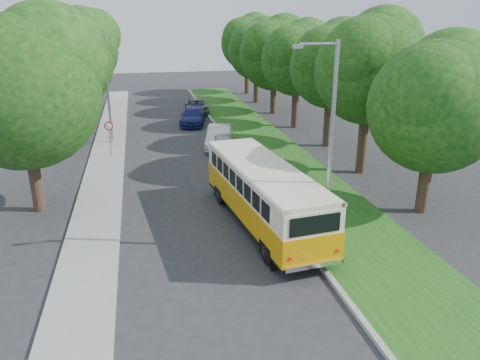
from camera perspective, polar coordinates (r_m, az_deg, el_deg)
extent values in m
plane|color=#2A2A2D|center=(20.28, -3.89, -6.23)|extent=(120.00, 120.00, 0.00)
cube|color=gray|center=(25.44, 2.45, -0.55)|extent=(0.20, 70.00, 0.15)
cube|color=#174B14|center=(26.11, 7.45, -0.19)|extent=(4.50, 70.00, 0.13)
cube|color=gray|center=(24.79, -16.70, -1.97)|extent=(2.20, 70.00, 0.12)
cylinder|color=#332319|center=(23.22, 21.62, 0.24)|extent=(0.56, 0.56, 3.35)
sphere|color=#0C360E|center=(22.43, 22.66, 8.17)|extent=(5.85, 5.85, 5.85)
sphere|color=#0C360E|center=(23.32, 24.34, 11.26)|extent=(4.38, 4.38, 4.38)
sphere|color=#0C360E|center=(21.23, 22.04, 9.70)|extent=(4.09, 4.09, 4.09)
cylinder|color=#332319|center=(27.95, 14.76, 5.07)|extent=(0.56, 0.56, 4.26)
sphere|color=#0C360E|center=(27.29, 15.45, 12.76)|extent=(5.98, 5.98, 5.98)
sphere|color=#0C360E|center=(28.21, 17.06, 15.26)|extent=(4.49, 4.49, 4.49)
sphere|color=#0C360E|center=(26.16, 14.56, 14.22)|extent=(4.19, 4.19, 4.19)
cylinder|color=#332319|center=(33.41, 10.67, 7.41)|extent=(0.56, 0.56, 3.95)
sphere|color=#0C360E|center=(32.88, 11.06, 13.41)|extent=(5.61, 5.61, 5.61)
sphere|color=#0C360E|center=(33.69, 12.40, 15.38)|extent=(4.21, 4.21, 4.21)
sphere|color=#0C360E|center=(31.85, 10.20, 14.54)|extent=(3.92, 3.92, 3.92)
cylinder|color=#332319|center=(38.79, 6.73, 9.19)|extent=(0.56, 0.56, 3.86)
sphere|color=#0C360E|center=(38.33, 6.94, 14.32)|extent=(5.64, 5.64, 5.64)
sphere|color=#0C360E|center=(39.10, 8.15, 16.02)|extent=(4.23, 4.23, 4.23)
sphere|color=#0C360E|center=(37.34, 6.07, 15.30)|extent=(3.95, 3.95, 3.95)
cylinder|color=#332319|center=(44.42, 4.08, 10.39)|extent=(0.56, 0.56, 3.58)
sphere|color=#0C360E|center=(44.00, 4.19, 14.94)|extent=(6.36, 6.36, 6.36)
sphere|color=#0C360E|center=(44.85, 5.42, 16.62)|extent=(4.77, 4.77, 4.77)
sphere|color=#0C360E|center=(42.92, 3.26, 15.91)|extent=(4.45, 4.45, 4.45)
cylinder|color=#332319|center=(50.10, 1.99, 11.52)|extent=(0.56, 0.56, 3.68)
sphere|color=#0C360E|center=(49.74, 2.04, 15.48)|extent=(5.91, 5.91, 5.91)
sphere|color=#0C360E|center=(50.51, 3.08, 16.87)|extent=(4.43, 4.43, 4.43)
sphere|color=#0C360E|center=(48.77, 1.22, 16.28)|extent=(4.14, 4.14, 4.14)
cylinder|color=#332319|center=(55.95, 0.85, 12.56)|extent=(0.56, 0.56, 4.05)
sphere|color=#0C360E|center=(55.63, 0.87, 16.31)|extent=(5.97, 5.97, 5.97)
sphere|color=#0C360E|center=(56.40, 1.81, 17.56)|extent=(4.48, 4.48, 4.48)
sphere|color=#0C360E|center=(54.67, 0.10, 17.04)|extent=(4.18, 4.18, 4.18)
cylinder|color=#332319|center=(23.69, -23.77, 0.74)|extent=(0.56, 0.56, 3.68)
sphere|color=#0C360E|center=(22.88, -25.03, 9.57)|extent=(6.80, 6.80, 6.80)
sphere|color=#0C360E|center=(23.16, -22.24, 13.46)|extent=(5.10, 5.10, 5.10)
cylinder|color=#332319|center=(37.09, -19.90, 7.55)|extent=(0.56, 0.56, 3.68)
sphere|color=#0C360E|center=(36.58, -20.58, 13.23)|extent=(6.80, 6.80, 6.80)
sphere|color=#0C360E|center=(37.02, -18.82, 15.61)|extent=(5.10, 5.10, 5.10)
sphere|color=#0C360E|center=(35.83, -22.58, 14.26)|extent=(4.76, 4.76, 4.76)
cylinder|color=#332319|center=(48.85, -18.27, 10.37)|extent=(0.56, 0.56, 3.68)
sphere|color=#0C360E|center=(48.46, -18.75, 14.69)|extent=(6.80, 6.80, 6.80)
sphere|color=#0C360E|center=(48.96, -17.41, 16.46)|extent=(5.10, 5.10, 5.10)
sphere|color=#0C360E|center=(47.68, -20.22, 15.49)|extent=(4.76, 4.76, 4.76)
cylinder|color=gray|center=(17.69, 10.99, 3.43)|extent=(0.16, 0.16, 8.00)
cylinder|color=gray|center=(16.78, 9.57, 16.04)|extent=(1.40, 0.10, 0.10)
cube|color=gray|center=(16.53, 7.04, 15.87)|extent=(0.35, 0.16, 0.14)
cylinder|color=gray|center=(34.53, -15.82, 10.39)|extent=(0.16, 0.16, 7.50)
cylinder|color=gray|center=(34.24, -17.61, 16.23)|extent=(1.40, 0.10, 0.10)
cube|color=gray|center=(34.31, -18.89, 15.99)|extent=(0.35, 0.16, 0.14)
cylinder|color=gray|center=(31.09, -15.57, 4.75)|extent=(0.06, 0.06, 2.50)
cone|color=red|center=(30.84, -15.72, 6.35)|extent=(0.56, 0.02, 0.56)
cone|color=white|center=(30.82, -15.72, 6.34)|extent=(0.40, 0.02, 0.40)
imported|color=#AEAEB3|center=(30.94, -1.97, 4.25)|extent=(1.85, 3.96, 1.31)
imported|color=silver|center=(32.84, -2.54, 5.31)|extent=(2.67, 4.79, 1.49)
imported|color=navy|center=(40.03, -5.79, 7.73)|extent=(2.82, 5.03, 1.38)
imported|color=#505357|center=(44.80, -5.30, 8.93)|extent=(2.36, 4.63, 1.25)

